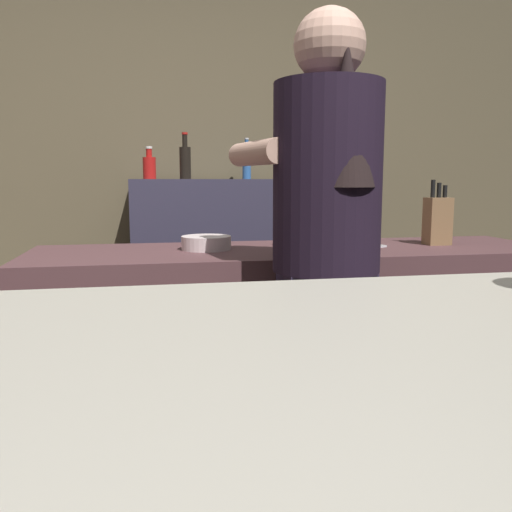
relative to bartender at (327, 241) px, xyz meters
name	(u,v)px	position (x,y,z in m)	size (l,w,h in m)	color
wall_back	(186,149)	(-0.32, 1.86, 0.38)	(5.20, 0.10, 2.70)	brown
prep_counter	(296,354)	(0.03, 0.45, -0.52)	(2.10, 0.60, 0.88)	#523336
back_shelf	(207,275)	(-0.23, 1.58, -0.38)	(0.89, 0.36, 1.16)	#333044
bartender	(327,241)	(0.00, 0.00, 0.00)	(0.48, 0.54, 1.67)	#2D2440
knife_block	(438,220)	(0.65, 0.47, 0.02)	(0.10, 0.08, 0.28)	olive
mixing_bowl	(206,243)	(-0.34, 0.49, -0.06)	(0.20, 0.20, 0.05)	silver
chefs_knife	(361,247)	(0.28, 0.40, -0.08)	(0.24, 0.03, 0.01)	silver
bottle_hot_sauce	(185,161)	(-0.35, 1.49, 0.30)	(0.06, 0.06, 0.26)	black
bottle_olive_oil	(149,167)	(-0.56, 1.57, 0.27)	(0.07, 0.07, 0.19)	red
bottle_vinegar	(247,163)	(0.03, 1.64, 0.29)	(0.05, 0.05, 0.25)	#2F5F9E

